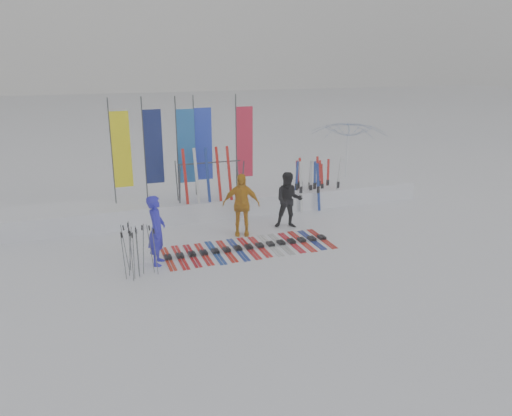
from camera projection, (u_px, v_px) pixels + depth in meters
name	position (u px, v px, depth m)	size (l,w,h in m)	color
ground	(270.00, 265.00, 12.33)	(120.00, 120.00, 0.00)	white
snow_bank	(220.00, 204.00, 16.38)	(14.00, 1.60, 0.60)	white
person_blue	(157.00, 230.00, 12.18)	(0.64, 0.42, 1.76)	#2321C1
person_black	(289.00, 200.00, 14.81)	(0.82, 0.64, 1.69)	black
person_yellow	(241.00, 205.00, 14.18)	(1.06, 0.44, 1.81)	orange
tent_canopy	(347.00, 155.00, 18.97)	(2.89, 2.95, 2.65)	white
ski_row	(249.00, 247.00, 13.40)	(4.53, 1.70, 0.07)	red
pole_cluster	(136.00, 251.00, 11.62)	(0.80, 0.76, 1.25)	#595B60
feather_flags	(182.00, 146.00, 15.62)	(4.50, 0.29, 3.20)	#383A3F
ski_rack	(210.00, 175.00, 15.57)	(2.04, 0.80, 1.23)	#383A3F
upright_skis	(312.00, 183.00, 16.97)	(1.55, 1.08, 1.70)	red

